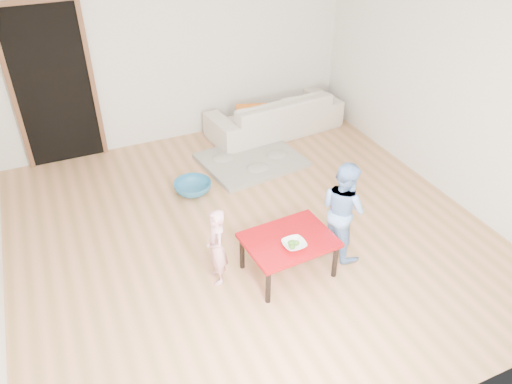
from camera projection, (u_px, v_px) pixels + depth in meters
floor at (249, 231)px, 5.52m from camera, size 5.00×5.00×0.01m
back_wall at (174, 49)px, 6.68m from camera, size 5.00×0.02×2.60m
right_wall at (450, 85)px, 5.63m from camera, size 0.02×5.00×2.60m
doorway at (53, 88)px, 6.28m from camera, size 1.02×0.08×2.11m
sofa at (275, 114)px, 7.35m from camera, size 2.05×0.98×0.58m
cushion at (253, 113)px, 7.01m from camera, size 0.55×0.52×0.12m
red_table at (288, 255)px, 4.87m from camera, size 0.88×0.69×0.42m
bowl at (294, 244)px, 4.64m from camera, size 0.22×0.22×0.05m
broccoli at (294, 244)px, 4.64m from camera, size 0.12×0.12×0.06m
child_pink at (216, 247)px, 4.67m from camera, size 0.22×0.31×0.81m
child_blue at (343, 209)px, 4.95m from camera, size 0.49×0.58×1.06m
basin at (193, 187)px, 6.11m from camera, size 0.46×0.46×0.14m
blanket at (251, 160)px, 6.75m from camera, size 1.39×1.21×0.06m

